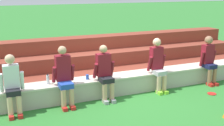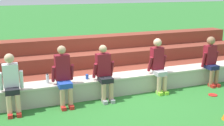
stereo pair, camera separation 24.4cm
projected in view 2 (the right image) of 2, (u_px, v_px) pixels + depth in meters
ground_plane at (129, 95)px, 7.43m from camera, size 80.00×80.00×0.00m
stone_seating_wall at (125, 83)px, 7.60m from camera, size 7.58×0.56×0.48m
brick_bleachers at (105, 61)px, 8.98m from camera, size 9.23×1.75×1.20m
person_far_left at (11, 82)px, 6.24m from camera, size 0.51×0.53×1.32m
person_left_of_center at (63, 75)px, 6.66m from camera, size 0.52×0.60×1.40m
person_center at (104, 72)px, 7.00m from camera, size 0.52×0.57×1.35m
person_right_of_center at (158, 64)px, 7.54m from camera, size 0.49×0.57×1.41m
person_far_right at (211, 60)px, 8.07m from camera, size 0.49×0.52×1.37m
water_bottle_near_right at (47, 79)px, 6.83m from camera, size 0.07×0.07×0.23m
plastic_cup_right_end at (87, 77)px, 7.16m from camera, size 0.08×0.08×0.12m
plastic_cup_left_end at (211, 63)px, 8.53m from camera, size 0.08×0.08×0.10m
frisbee at (213, 95)px, 7.41m from camera, size 0.22×0.22×0.02m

